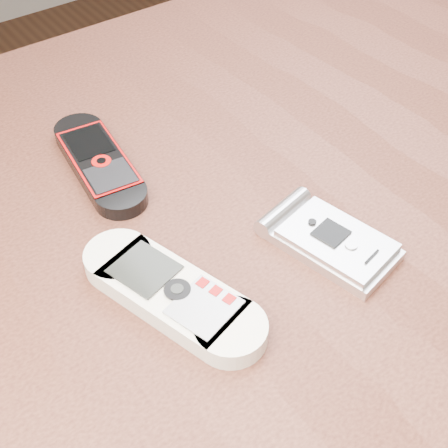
{
  "coord_description": "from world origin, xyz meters",
  "views": [
    {
      "loc": [
        -0.22,
        -0.3,
        1.13
      ],
      "look_at": [
        0.01,
        0.0,
        0.76
      ],
      "focal_mm": 50.0,
      "sensor_mm": 36.0,
      "label": 1
    }
  ],
  "objects_px": {
    "nokia_black_red": "(99,162)",
    "motorola_razr": "(333,241)",
    "nokia_white": "(172,293)",
    "table": "(220,310)"
  },
  "relations": [
    {
      "from": "nokia_black_red",
      "to": "motorola_razr",
      "type": "bearing_deg",
      "value": -55.6
    },
    {
      "from": "nokia_white",
      "to": "table",
      "type": "bearing_deg",
      "value": 11.03
    },
    {
      "from": "table",
      "to": "motorola_razr",
      "type": "height_order",
      "value": "motorola_razr"
    },
    {
      "from": "nokia_black_red",
      "to": "motorola_razr",
      "type": "height_order",
      "value": "motorola_razr"
    },
    {
      "from": "table",
      "to": "nokia_white",
      "type": "xyz_separation_m",
      "value": [
        -0.07,
        -0.04,
        0.11
      ]
    },
    {
      "from": "nokia_white",
      "to": "nokia_black_red",
      "type": "xyz_separation_m",
      "value": [
        0.03,
        0.18,
        -0.0
      ]
    },
    {
      "from": "table",
      "to": "nokia_white",
      "type": "height_order",
      "value": "nokia_white"
    },
    {
      "from": "nokia_white",
      "to": "nokia_black_red",
      "type": "bearing_deg",
      "value": 64.05
    },
    {
      "from": "table",
      "to": "motorola_razr",
      "type": "bearing_deg",
      "value": -45.67
    },
    {
      "from": "table",
      "to": "nokia_white",
      "type": "relative_size",
      "value": 7.11
    }
  ]
}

